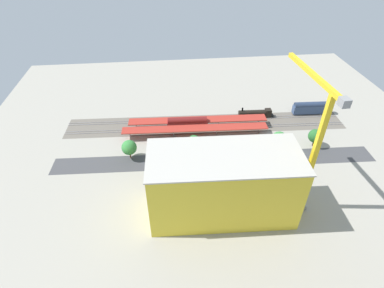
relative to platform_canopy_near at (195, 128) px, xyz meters
name	(u,v)px	position (x,y,z in m)	size (l,w,h in m)	color
ground_plane	(214,155)	(-5.62, 13.14, -3.73)	(189.36, 189.36, 0.00)	#9E998C
rail_bed	(206,124)	(-5.62, -8.16, -3.73)	(118.35, 14.59, 0.01)	#665E54
street_asphalt	(215,160)	(-5.62, 16.05, -3.73)	(118.35, 9.00, 0.01)	#424244
track_rails	(206,124)	(-5.62, -8.16, -3.55)	(118.24, 13.25, 0.12)	#9E9EA8
platform_canopy_near	(195,128)	(0.00, 0.00, 0.00)	(58.73, 7.30, 3.92)	#A82D23
platform_canopy_far	(198,120)	(-1.84, -6.25, -0.06)	(57.87, 7.43, 3.87)	#A82D23
locomotive	(257,114)	(-28.77, -11.45, -1.99)	(15.81, 3.19, 4.87)	black
passenger_coach	(312,108)	(-54.14, -11.46, -0.56)	(17.23, 3.61, 6.01)	black
freight_coach_far	(187,123)	(2.73, -4.87, -0.60)	(16.88, 3.62, 5.94)	black
parked_car_0	(249,162)	(-17.49, 19.14, -2.96)	(4.71, 2.19, 1.74)	black
parked_car_1	(227,164)	(-9.31, 19.63, -2.96)	(4.12, 1.98, 1.74)	black
parked_car_2	(205,165)	(-1.37, 19.56, -2.94)	(4.35, 1.80, 1.77)	black
parked_car_3	(179,168)	(7.98, 19.81, -3.00)	(4.36, 1.98, 1.62)	black
construction_building	(223,185)	(-3.46, 39.47, 6.78)	(41.84, 17.69, 21.02)	yellow
construction_roof_slab	(226,156)	(-3.46, 39.47, 17.48)	(42.44, 18.29, 0.40)	#B7B2A8
tower_crane	(313,138)	(-27.50, 37.97, 20.54)	(3.71, 30.12, 40.36)	gray
box_truck_0	(189,175)	(4.86, 24.81, -2.08)	(8.54, 2.76, 3.37)	black
box_truck_1	(175,176)	(9.77, 24.84, -1.93)	(9.53, 3.10, 3.69)	black
street_tree_0	(129,148)	(25.53, 11.43, 1.12)	(5.55, 5.55, 7.64)	brown
street_tree_1	(315,136)	(-45.03, 11.47, 0.92)	(5.31, 5.31, 7.32)	brown
street_tree_2	(279,139)	(-30.64, 11.83, 0.84)	(5.79, 5.79, 7.48)	brown
street_tree_3	(194,141)	(1.66, 10.22, 1.39)	(4.30, 4.30, 7.30)	brown
traffic_light	(212,143)	(-5.19, 11.19, 0.73)	(0.50, 0.36, 6.77)	#333333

